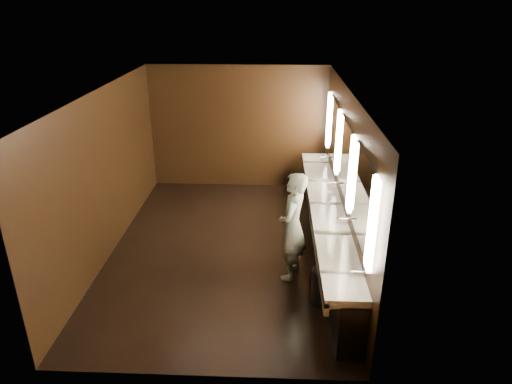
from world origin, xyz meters
TOP-DOWN VIEW (x-y plane):
  - floor at (0.00, 0.00)m, footprint 6.00×6.00m
  - ceiling at (0.00, 0.00)m, footprint 4.00×6.00m
  - wall_back at (0.00, 3.00)m, footprint 4.00×0.02m
  - wall_front at (0.00, -3.00)m, footprint 4.00×0.02m
  - wall_left at (-2.00, 0.00)m, footprint 0.02×6.00m
  - wall_right at (2.00, 0.00)m, footprint 0.02×6.00m
  - sink_counter at (1.79, 0.00)m, footprint 0.55×5.40m
  - mirror_band at (1.98, -0.00)m, footprint 0.06×5.03m
  - person at (1.13, -0.81)m, footprint 0.60×0.74m
  - trash_bin at (1.58, -1.49)m, footprint 0.35×0.35m

SIDE VIEW (x-z plane):
  - floor at x=0.00m, z-range 0.00..0.00m
  - trash_bin at x=1.58m, z-range 0.00..0.54m
  - sink_counter at x=1.79m, z-range -0.01..1.00m
  - person at x=1.13m, z-range 0.00..1.76m
  - wall_back at x=0.00m, z-range 0.00..2.80m
  - wall_front at x=0.00m, z-range 0.00..2.80m
  - wall_left at x=-2.00m, z-range 0.00..2.80m
  - wall_right at x=2.00m, z-range 0.00..2.80m
  - mirror_band at x=1.98m, z-range 1.17..2.32m
  - ceiling at x=0.00m, z-range 2.79..2.81m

